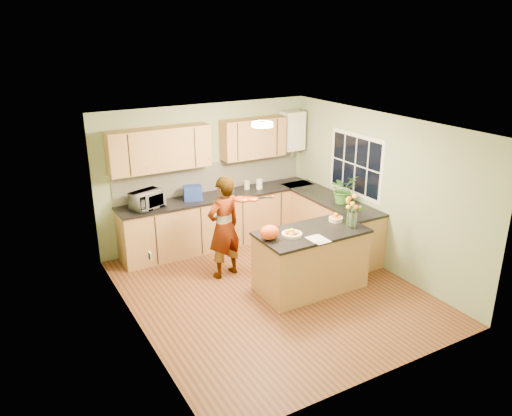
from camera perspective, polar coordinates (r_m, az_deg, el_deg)
floor at (r=7.58m, az=1.79°, el=-9.46°), size 4.50×4.50×0.00m
ceiling at (r=6.71m, az=2.02°, el=9.46°), size 4.00×4.50×0.02m
wall_back at (r=8.95m, az=-5.64°, el=3.84°), size 4.00×0.02×2.50m
wall_front at (r=5.43m, az=14.48°, el=-7.85°), size 4.00×0.02×2.50m
wall_left at (r=6.31m, az=-13.82°, el=-3.72°), size 0.02×4.50×2.50m
wall_right at (r=8.22m, az=13.90°, el=1.86°), size 0.02×4.50×2.50m
back_counter at (r=8.98m, az=-4.10°, el=-1.31°), size 3.64×0.62×0.94m
right_counter at (r=8.89m, az=8.36°, el=-1.69°), size 0.62×2.24×0.94m
splashback at (r=8.99m, az=-5.00°, el=3.60°), size 3.60×0.02×0.52m
upper_cabinets at (r=8.58m, az=-6.38°, el=7.25°), size 3.20×0.34×0.70m
boiler at (r=9.46m, az=4.18°, el=8.80°), size 0.40×0.30×0.86m
window_right at (r=8.55m, az=11.30°, el=4.87°), size 0.01×1.30×1.05m
light_switch at (r=5.77m, az=-12.02°, el=-5.36°), size 0.02×0.09×0.09m
ceiling_lamp at (r=6.97m, az=0.72°, el=9.54°), size 0.30×0.30×0.07m
peninsula_island at (r=7.50m, az=6.28°, el=-5.91°), size 1.62×0.83×0.93m
fruit_dish at (r=7.10m, az=4.13°, el=-2.87°), size 0.29×0.29×0.10m
orange_bowl at (r=7.71m, az=9.10°, el=-1.11°), size 0.21×0.21×0.12m
flower_vase at (r=7.40m, az=11.11°, el=0.34°), size 0.29×0.29×0.53m
orange_bag at (r=6.95m, az=1.56°, el=-2.81°), size 0.33×0.29×0.21m
papers at (r=7.03m, az=7.18°, el=-3.57°), size 0.22×0.31×0.01m
violinist at (r=7.71m, az=-3.69°, el=-2.21°), size 0.67×0.51×1.64m
violin at (r=7.44m, az=-1.64°, el=1.01°), size 0.67×0.58×0.17m
microwave at (r=8.30m, az=-12.33°, el=0.93°), size 0.60×0.50×0.28m
blue_box at (r=8.57m, az=-7.26°, el=1.72°), size 0.35×0.30×0.24m
kettle at (r=8.88m, az=-2.96°, el=2.42°), size 0.14×0.14×0.27m
jar_cream at (r=9.08m, az=-1.05°, el=2.65°), size 0.11×0.11×0.16m
jar_white at (r=9.10m, az=0.37°, el=2.76°), size 0.12×0.12×0.18m
potted_plant at (r=8.42m, az=9.92°, el=2.13°), size 0.44×0.39×0.49m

